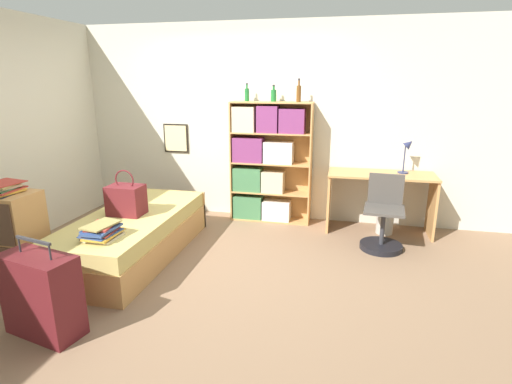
{
  "coord_description": "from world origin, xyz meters",
  "views": [
    {
      "loc": [
        1.41,
        -3.65,
        1.86
      ],
      "look_at": [
        0.54,
        0.2,
        0.75
      ],
      "focal_mm": 28.0,
      "sensor_mm": 36.0,
      "label": 1
    }
  ],
  "objects": [
    {
      "name": "desk",
      "position": [
        1.86,
        1.35,
        0.53
      ],
      "size": [
        1.28,
        0.53,
        0.75
      ],
      "color": "tan",
      "rests_on": "ground_plane"
    },
    {
      "name": "handbag",
      "position": [
        -0.84,
        -0.0,
        0.64
      ],
      "size": [
        0.36,
        0.26,
        0.49
      ],
      "color": "maroon",
      "rests_on": "bed"
    },
    {
      "name": "bottle_green",
      "position": [
        0.12,
        1.5,
        1.68
      ],
      "size": [
        0.06,
        0.06,
        0.23
      ],
      "color": "#1E6B2D",
      "rests_on": "bookcase"
    },
    {
      "name": "wall_back",
      "position": [
        -0.0,
        1.66,
        1.3
      ],
      "size": [
        10.0,
        0.09,
        2.6
      ],
      "color": "beige",
      "rests_on": "ground_plane"
    },
    {
      "name": "bottle_clear",
      "position": [
        0.8,
        1.44,
        1.71
      ],
      "size": [
        0.06,
        0.06,
        0.29
      ],
      "color": "brown",
      "rests_on": "bookcase"
    },
    {
      "name": "bookcase",
      "position": [
        0.36,
        1.47,
        0.81
      ],
      "size": [
        1.07,
        0.29,
        1.6
      ],
      "color": "tan",
      "rests_on": "ground_plane"
    },
    {
      "name": "suitcase",
      "position": [
        -0.73,
        -1.42,
        0.32
      ],
      "size": [
        0.63,
        0.39,
        0.77
      ],
      "color": "#5B191E",
      "rests_on": "ground_plane"
    },
    {
      "name": "bed",
      "position": [
        -0.79,
        0.02,
        0.23
      ],
      "size": [
        0.92,
        2.04,
        0.47
      ],
      "color": "tan",
      "rests_on": "ground_plane"
    },
    {
      "name": "desk_lamp",
      "position": [
        2.15,
        1.44,
        1.05
      ],
      "size": [
        0.18,
        0.13,
        0.44
      ],
      "color": "navy",
      "rests_on": "desk"
    },
    {
      "name": "waste_bin",
      "position": [
        1.94,
        1.3,
        0.14
      ],
      "size": [
        0.21,
        0.21,
        0.29
      ],
      "color": "#B7B2A8",
      "rests_on": "ground_plane"
    },
    {
      "name": "ground_plane",
      "position": [
        0.0,
        0.0,
        0.0
      ],
      "size": [
        14.0,
        14.0,
        0.0
      ],
      "primitive_type": "plane",
      "color": "#84664C"
    },
    {
      "name": "bottle_brown",
      "position": [
        0.47,
        1.5,
        1.68
      ],
      "size": [
        0.07,
        0.07,
        0.21
      ],
      "color": "#1E6B2D",
      "rests_on": "bookcase"
    },
    {
      "name": "wall_left",
      "position": [
        -2.25,
        0.0,
        1.3
      ],
      "size": [
        0.06,
        10.0,
        2.6
      ],
      "color": "beige",
      "rests_on": "ground_plane"
    },
    {
      "name": "desk_chair",
      "position": [
        1.87,
        0.82,
        0.27
      ],
      "size": [
        0.47,
        0.47,
        0.84
      ],
      "color": "black",
      "rests_on": "ground_plane"
    },
    {
      "name": "magazine_pile_on_dresser",
      "position": [
        -1.63,
        -0.75,
        0.91
      ],
      "size": [
        0.34,
        0.39,
        0.1
      ],
      "color": "#232328",
      "rests_on": "dresser"
    },
    {
      "name": "dresser",
      "position": [
        -1.62,
        -0.74,
        0.43
      ],
      "size": [
        0.51,
        0.43,
        0.86
      ],
      "color": "tan",
      "rests_on": "ground_plane"
    },
    {
      "name": "book_stack_on_bed",
      "position": [
        -0.7,
        -0.67,
        0.54
      ],
      "size": [
        0.3,
        0.36,
        0.14
      ],
      "color": "beige",
      "rests_on": "bed"
    }
  ]
}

